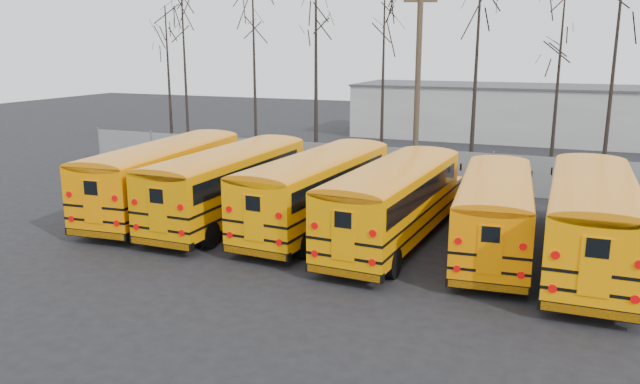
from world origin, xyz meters
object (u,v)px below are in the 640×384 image
at_px(bus_c, 319,184).
at_px(utility_pole_left, 418,82).
at_px(bus_b, 232,178).
at_px(bus_f, 592,213).
at_px(bus_a, 167,171).
at_px(bus_d, 396,196).
at_px(bus_e, 495,206).

relative_size(bus_c, utility_pole_left, 1.10).
height_order(bus_b, bus_f, bus_f).
bearing_deg(bus_c, bus_a, -174.33).
relative_size(bus_b, bus_d, 1.01).
bearing_deg(bus_d, bus_b, -179.95).
relative_size(bus_a, bus_d, 1.04).
bearing_deg(utility_pole_left, bus_c, -116.81).
height_order(bus_c, utility_pole_left, utility_pole_left).
bearing_deg(bus_c, bus_d, -8.55).
height_order(bus_c, bus_d, bus_c).
relative_size(bus_c, bus_d, 1.01).
relative_size(bus_a, bus_b, 1.03).
xyz_separation_m(bus_a, bus_b, (3.21, -0.07, -0.03)).
xyz_separation_m(bus_b, utility_pole_left, (4.66, 12.18, 3.36)).
relative_size(bus_a, bus_e, 1.10).
bearing_deg(bus_d, bus_e, 7.69).
height_order(bus_e, utility_pole_left, utility_pole_left).
height_order(bus_d, bus_e, bus_d).
xyz_separation_m(bus_c, bus_e, (6.73, -0.43, -0.13)).
distance_m(bus_b, bus_d, 7.00).
xyz_separation_m(bus_b, bus_f, (13.48, -0.50, 0.03)).
bearing_deg(bus_f, bus_b, 177.43).
bearing_deg(bus_d, bus_f, 2.19).
bearing_deg(bus_a, bus_f, -6.34).
bearing_deg(bus_b, bus_c, 5.54).
bearing_deg(bus_e, bus_a, 174.12).
bearing_deg(bus_f, bus_c, 174.75).
xyz_separation_m(bus_f, utility_pole_left, (-8.82, 12.68, 3.33)).
xyz_separation_m(bus_c, bus_d, (3.28, -0.71, -0.02)).
height_order(bus_b, utility_pole_left, utility_pole_left).
bearing_deg(bus_e, utility_pole_left, 110.11).
height_order(bus_c, bus_f, bus_f).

